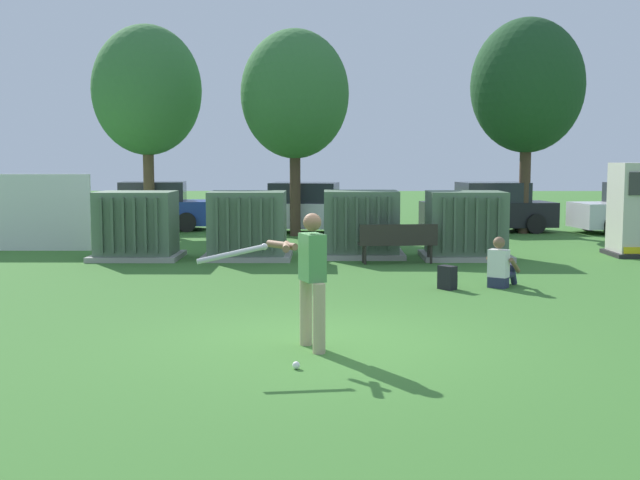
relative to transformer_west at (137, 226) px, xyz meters
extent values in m
plane|color=#3D752D|center=(4.49, -8.78, -0.79)|extent=(96.00, 96.00, 0.00)
cube|color=#9E9B93|center=(0.00, 0.01, -0.73)|extent=(2.10, 1.70, 0.12)
cube|color=#567056|center=(0.00, 0.01, 0.08)|extent=(1.80, 1.40, 1.50)
cube|color=#495F49|center=(-0.64, -0.75, 0.08)|extent=(0.06, 0.12, 1.27)
cube|color=#495F49|center=(-0.38, -0.75, 0.08)|extent=(0.06, 0.12, 1.27)
cube|color=#495F49|center=(-0.13, -0.75, 0.08)|extent=(0.06, 0.12, 1.27)
cube|color=#495F49|center=(0.13, -0.75, 0.08)|extent=(0.06, 0.12, 1.27)
cube|color=#495F49|center=(0.38, -0.75, 0.08)|extent=(0.06, 0.12, 1.27)
cube|color=#495F49|center=(0.64, -0.75, 0.08)|extent=(0.06, 0.12, 1.27)
cube|color=#9E9B93|center=(2.66, 0.06, -0.73)|extent=(2.10, 1.70, 0.12)
cube|color=#567056|center=(2.66, 0.06, 0.08)|extent=(1.80, 1.40, 1.50)
cube|color=#495F49|center=(2.03, -0.70, 0.08)|extent=(0.06, 0.12, 1.27)
cube|color=#495F49|center=(2.28, -0.70, 0.08)|extent=(0.06, 0.12, 1.27)
cube|color=#495F49|center=(2.54, -0.70, 0.08)|extent=(0.06, 0.12, 1.27)
cube|color=#495F49|center=(2.79, -0.70, 0.08)|extent=(0.06, 0.12, 1.27)
cube|color=#495F49|center=(3.05, -0.70, 0.08)|extent=(0.06, 0.12, 1.27)
cube|color=#495F49|center=(3.30, -0.70, 0.08)|extent=(0.06, 0.12, 1.27)
cube|color=#9E9B93|center=(5.40, 0.46, -0.73)|extent=(2.10, 1.70, 0.12)
cube|color=#567056|center=(5.40, 0.46, 0.08)|extent=(1.80, 1.40, 1.50)
cube|color=#495F49|center=(4.76, -0.30, 0.08)|extent=(0.06, 0.12, 1.27)
cube|color=#495F49|center=(5.02, -0.30, 0.08)|extent=(0.06, 0.12, 1.27)
cube|color=#495F49|center=(5.27, -0.30, 0.08)|extent=(0.06, 0.12, 1.27)
cube|color=#495F49|center=(5.53, -0.30, 0.08)|extent=(0.06, 0.12, 1.27)
cube|color=#495F49|center=(5.78, -0.30, 0.08)|extent=(0.06, 0.12, 1.27)
cube|color=#495F49|center=(6.04, -0.30, 0.08)|extent=(0.06, 0.12, 1.27)
cube|color=#9E9B93|center=(7.91, 0.13, -0.73)|extent=(2.10, 1.70, 0.12)
cube|color=#567056|center=(7.91, 0.13, 0.08)|extent=(1.80, 1.40, 1.50)
cube|color=#495F49|center=(7.27, -0.63, 0.08)|extent=(0.06, 0.12, 1.27)
cube|color=#495F49|center=(7.53, -0.63, 0.08)|extent=(0.06, 0.12, 1.27)
cube|color=#495F49|center=(7.78, -0.63, 0.08)|extent=(0.06, 0.12, 1.27)
cube|color=#495F49|center=(8.04, -0.63, 0.08)|extent=(0.06, 0.12, 1.27)
cube|color=#495F49|center=(8.29, -0.63, 0.08)|extent=(0.06, 0.12, 1.27)
cube|color=#495F49|center=(8.55, -0.63, 0.08)|extent=(0.06, 0.12, 1.27)
cube|color=#2D2823|center=(6.19, -0.78, -0.34)|extent=(1.83, 0.57, 0.05)
cube|color=#2D2823|center=(6.21, -0.96, -0.09)|extent=(1.80, 0.21, 0.44)
cylinder|color=#2D2823|center=(5.41, -0.72, -0.58)|extent=(0.06, 0.06, 0.42)
cylinder|color=#2D2823|center=(6.94, -0.57, -0.58)|extent=(0.06, 0.06, 0.42)
cylinder|color=#2D2823|center=(5.44, -1.00, -0.58)|extent=(0.06, 0.06, 0.42)
cylinder|color=#2D2823|center=(6.96, -0.85, -0.58)|extent=(0.06, 0.06, 0.42)
cylinder|color=tan|center=(4.46, -9.40, -0.35)|extent=(0.16, 0.16, 0.88)
cylinder|color=tan|center=(4.28, -8.96, -0.35)|extent=(0.16, 0.16, 0.88)
cube|color=#4C8C4C|center=(4.37, -9.18, 0.39)|extent=(0.37, 0.46, 0.60)
sphere|color=brown|center=(4.37, -9.18, 0.84)|extent=(0.23, 0.23, 0.23)
cylinder|color=brown|center=(4.05, -9.40, 0.55)|extent=(0.11, 0.54, 0.09)
cylinder|color=brown|center=(3.99, -9.23, 0.55)|extent=(0.42, 0.47, 0.09)
cylinder|color=#B2B2B7|center=(3.39, -9.56, 0.48)|extent=(0.81, 0.37, 0.21)
sphere|color=#B2B2B7|center=(3.78, -9.41, 0.55)|extent=(0.08, 0.08, 0.08)
sphere|color=white|center=(4.20, -10.17, -0.74)|extent=(0.09, 0.09, 0.09)
cube|color=#282D4C|center=(7.78, -4.28, -0.69)|extent=(0.42, 0.39, 0.20)
cube|color=white|center=(7.78, -4.28, -0.33)|extent=(0.42, 0.39, 0.52)
sphere|color=brown|center=(7.78, -4.28, 0.06)|extent=(0.22, 0.22, 0.22)
cylinder|color=#282D4C|center=(7.83, -4.04, -0.57)|extent=(0.36, 0.44, 0.13)
cylinder|color=#282D4C|center=(7.95, -3.85, -0.56)|extent=(0.27, 0.31, 0.46)
cylinder|color=#282D4C|center=(7.99, -4.15, -0.57)|extent=(0.36, 0.44, 0.13)
cylinder|color=#282D4C|center=(8.12, -3.97, -0.56)|extent=(0.27, 0.31, 0.46)
cylinder|color=brown|center=(7.72, -3.97, -0.37)|extent=(0.30, 0.39, 0.32)
cylinder|color=brown|center=(8.09, -4.23, -0.37)|extent=(0.30, 0.39, 0.32)
cube|color=black|center=(6.79, -4.48, -0.57)|extent=(0.36, 0.37, 0.44)
cube|color=black|center=(6.89, -4.40, -0.63)|extent=(0.19, 0.21, 0.22)
cylinder|color=brown|center=(-1.13, 6.64, 0.62)|extent=(0.35, 0.35, 2.81)
ellipsoid|color=#387038|center=(-1.13, 6.64, 3.76)|extent=(3.46, 3.46, 4.10)
cylinder|color=#4C3828|center=(3.59, 5.71, 0.56)|extent=(0.33, 0.33, 2.69)
ellipsoid|color=#387038|center=(3.59, 5.71, 3.57)|extent=(3.31, 3.31, 3.93)
cylinder|color=#4C3828|center=(10.91, 6.65, 0.66)|extent=(0.36, 0.36, 2.89)
ellipsoid|color=#1E4723|center=(10.91, 6.65, 3.90)|extent=(3.56, 3.56, 4.23)
cube|color=navy|center=(-1.39, 7.70, -0.21)|extent=(4.34, 2.09, 0.80)
cube|color=#262B33|center=(-1.24, 7.72, 0.51)|extent=(2.24, 1.75, 0.64)
cylinder|color=black|center=(-2.60, 6.73, -0.47)|extent=(0.66, 0.28, 0.64)
cylinder|color=black|center=(-2.76, 8.43, -0.47)|extent=(0.66, 0.28, 0.64)
cylinder|color=black|center=(-0.01, 6.98, -0.47)|extent=(0.66, 0.28, 0.64)
cylinder|color=black|center=(-0.17, 8.67, -0.47)|extent=(0.66, 0.28, 0.64)
cube|color=silver|center=(3.70, 6.84, -0.21)|extent=(4.39, 2.25, 0.80)
cube|color=#262B33|center=(3.85, 6.82, 0.51)|extent=(2.29, 1.83, 0.64)
cylinder|color=black|center=(2.30, 6.18, -0.47)|extent=(0.66, 0.30, 0.64)
cylinder|color=black|center=(2.52, 7.86, -0.47)|extent=(0.66, 0.30, 0.64)
cylinder|color=black|center=(4.88, 5.83, -0.47)|extent=(0.66, 0.30, 0.64)
cylinder|color=black|center=(5.11, 7.51, -0.47)|extent=(0.66, 0.30, 0.64)
cube|color=black|center=(9.84, 7.13, -0.21)|extent=(4.39, 2.25, 0.80)
cube|color=#262B33|center=(9.99, 7.15, 0.51)|extent=(2.29, 1.83, 0.64)
cylinder|color=black|center=(8.67, 6.11, -0.47)|extent=(0.66, 0.30, 0.64)
cylinder|color=black|center=(8.44, 7.80, -0.47)|extent=(0.66, 0.30, 0.64)
cylinder|color=black|center=(11.25, 6.46, -0.47)|extent=(0.66, 0.30, 0.64)
cylinder|color=black|center=(11.02, 8.15, -0.47)|extent=(0.66, 0.30, 0.64)
cube|color=silver|center=(14.67, 6.85, -0.21)|extent=(4.40, 2.28, 0.80)
cylinder|color=black|center=(13.50, 5.83, -0.47)|extent=(0.66, 0.31, 0.64)
cylinder|color=black|center=(13.26, 7.51, -0.47)|extent=(0.66, 0.31, 0.64)
camera|label=1|loc=(4.54, -19.32, 1.65)|focal=45.47mm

